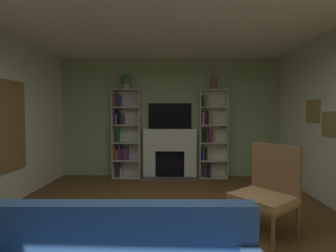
{
  "coord_description": "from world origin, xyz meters",
  "views": [
    {
      "loc": [
        0.1,
        -2.92,
        1.5
      ],
      "look_at": [
        0.0,
        1.28,
        1.31
      ],
      "focal_mm": 27.17,
      "sensor_mm": 36.0,
      "label": 1
    }
  ],
  "objects_px": {
    "bookshelf_left": "(124,135)",
    "tv": "(170,116)",
    "bookshelf_right": "(210,136)",
    "vase_with_flowers": "(214,83)",
    "potted_plant": "(126,81)",
    "coffee_table": "(136,233)",
    "fireplace": "(170,152)",
    "armchair": "(267,190)"
  },
  "relations": [
    {
      "from": "bookshelf_right",
      "to": "bookshelf_left",
      "type": "bearing_deg",
      "value": -179.67
    },
    {
      "from": "bookshelf_right",
      "to": "armchair",
      "type": "distance_m",
      "value": 2.87
    },
    {
      "from": "potted_plant",
      "to": "fireplace",
      "type": "bearing_deg",
      "value": 2.26
    },
    {
      "from": "bookshelf_left",
      "to": "armchair",
      "type": "xyz_separation_m",
      "value": [
        2.38,
        -2.8,
        -0.46
      ]
    },
    {
      "from": "vase_with_flowers",
      "to": "coffee_table",
      "type": "bearing_deg",
      "value": -110.2
    },
    {
      "from": "bookshelf_right",
      "to": "potted_plant",
      "type": "relative_size",
      "value": 6.11
    },
    {
      "from": "bookshelf_left",
      "to": "coffee_table",
      "type": "xyz_separation_m",
      "value": [
        0.82,
        -3.56,
        -0.67
      ]
    },
    {
      "from": "fireplace",
      "to": "bookshelf_left",
      "type": "height_order",
      "value": "bookshelf_left"
    },
    {
      "from": "tv",
      "to": "bookshelf_left",
      "type": "height_order",
      "value": "bookshelf_left"
    },
    {
      "from": "bookshelf_right",
      "to": "vase_with_flowers",
      "type": "bearing_deg",
      "value": -32.67
    },
    {
      "from": "bookshelf_right",
      "to": "armchair",
      "type": "relative_size",
      "value": 1.87
    },
    {
      "from": "bookshelf_left",
      "to": "fireplace",
      "type": "bearing_deg",
      "value": 0.39
    },
    {
      "from": "tv",
      "to": "bookshelf_right",
      "type": "relative_size",
      "value": 0.49
    },
    {
      "from": "tv",
      "to": "potted_plant",
      "type": "bearing_deg",
      "value": -173.3
    },
    {
      "from": "potted_plant",
      "to": "coffee_table",
      "type": "distance_m",
      "value": 4.1
    },
    {
      "from": "potted_plant",
      "to": "armchair",
      "type": "height_order",
      "value": "potted_plant"
    },
    {
      "from": "bookshelf_right",
      "to": "vase_with_flowers",
      "type": "relative_size",
      "value": 4.45
    },
    {
      "from": "bookshelf_left",
      "to": "bookshelf_right",
      "type": "bearing_deg",
      "value": 0.33
    },
    {
      "from": "fireplace",
      "to": "armchair",
      "type": "height_order",
      "value": "fireplace"
    },
    {
      "from": "potted_plant",
      "to": "vase_with_flowers",
      "type": "relative_size",
      "value": 0.73
    },
    {
      "from": "fireplace",
      "to": "armchair",
      "type": "distance_m",
      "value": 3.09
    },
    {
      "from": "bookshelf_left",
      "to": "bookshelf_right",
      "type": "relative_size",
      "value": 1.0
    },
    {
      "from": "fireplace",
      "to": "armchair",
      "type": "xyz_separation_m",
      "value": [
        1.28,
        -2.81,
        -0.06
      ]
    },
    {
      "from": "fireplace",
      "to": "bookshelf_left",
      "type": "bearing_deg",
      "value": -179.61
    },
    {
      "from": "bookshelf_left",
      "to": "coffee_table",
      "type": "height_order",
      "value": "bookshelf_left"
    },
    {
      "from": "bookshelf_left",
      "to": "potted_plant",
      "type": "bearing_deg",
      "value": -22.86
    },
    {
      "from": "potted_plant",
      "to": "bookshelf_right",
      "type": "bearing_deg",
      "value": 1.3
    },
    {
      "from": "tv",
      "to": "vase_with_flowers",
      "type": "height_order",
      "value": "vase_with_flowers"
    },
    {
      "from": "tv",
      "to": "coffee_table",
      "type": "distance_m",
      "value": 3.83
    },
    {
      "from": "vase_with_flowers",
      "to": "coffee_table",
      "type": "relative_size",
      "value": 0.51
    },
    {
      "from": "tv",
      "to": "vase_with_flowers",
      "type": "relative_size",
      "value": 2.19
    },
    {
      "from": "tv",
      "to": "vase_with_flowers",
      "type": "bearing_deg",
      "value": -6.77
    },
    {
      "from": "armchair",
      "to": "coffee_table",
      "type": "relative_size",
      "value": 1.22
    },
    {
      "from": "bookshelf_right",
      "to": "coffee_table",
      "type": "bearing_deg",
      "value": -108.94
    },
    {
      "from": "bookshelf_right",
      "to": "potted_plant",
      "type": "distance_m",
      "value": 2.35
    },
    {
      "from": "tv",
      "to": "coffee_table",
      "type": "relative_size",
      "value": 1.13
    },
    {
      "from": "fireplace",
      "to": "tv",
      "type": "bearing_deg",
      "value": 90.0
    },
    {
      "from": "tv",
      "to": "bookshelf_left",
      "type": "distance_m",
      "value": 1.19
    },
    {
      "from": "tv",
      "to": "coffee_table",
      "type": "bearing_deg",
      "value": -94.34
    },
    {
      "from": "bookshelf_right",
      "to": "tv",
      "type": "bearing_deg",
      "value": 175.45
    },
    {
      "from": "bookshelf_left",
      "to": "tv",
      "type": "bearing_deg",
      "value": 4.53
    },
    {
      "from": "bookshelf_left",
      "to": "vase_with_flowers",
      "type": "height_order",
      "value": "vase_with_flowers"
    }
  ]
}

